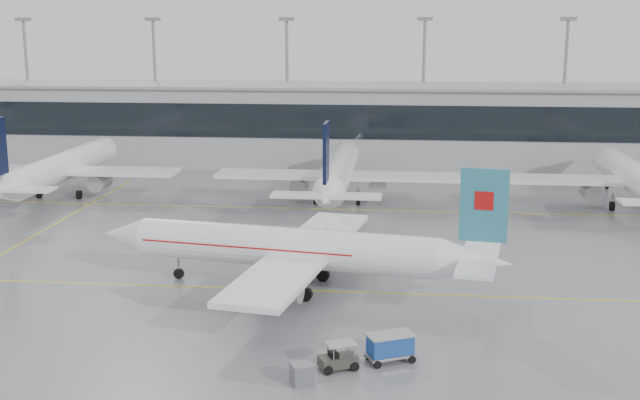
# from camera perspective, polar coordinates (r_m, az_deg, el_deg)

# --- Properties ---
(ground) EXTENTS (320.00, 320.00, 0.00)m
(ground) POSITION_cam_1_polar(r_m,az_deg,el_deg) (66.02, -1.05, -6.45)
(ground) COLOR gray
(ground) RESTS_ON ground
(taxi_line_main) EXTENTS (120.00, 0.25, 0.01)m
(taxi_line_main) POSITION_cam_1_polar(r_m,az_deg,el_deg) (66.02, -1.05, -6.45)
(taxi_line_main) COLOR yellow
(taxi_line_main) RESTS_ON ground
(taxi_line_north) EXTENTS (120.00, 0.25, 0.01)m
(taxi_line_north) POSITION_cam_1_polar(r_m,az_deg,el_deg) (94.79, 1.09, -0.65)
(taxi_line_north) COLOR yellow
(taxi_line_north) RESTS_ON ground
(taxi_line_cross) EXTENTS (0.25, 60.00, 0.01)m
(taxi_line_cross) POSITION_cam_1_polar(r_m,az_deg,el_deg) (88.28, -19.57, -2.34)
(taxi_line_cross) COLOR yellow
(taxi_line_cross) RESTS_ON ground
(terminal) EXTENTS (180.00, 15.00, 12.00)m
(terminal) POSITION_cam_1_polar(r_m,az_deg,el_deg) (125.24, 2.30, 5.29)
(terminal) COLOR #9E9EA1
(terminal) RESTS_ON ground
(terminal_glass) EXTENTS (180.00, 0.20, 5.00)m
(terminal_glass) POSITION_cam_1_polar(r_m,az_deg,el_deg) (117.58, 2.08, 5.57)
(terminal_glass) COLOR black
(terminal_glass) RESTS_ON ground
(terminal_roof) EXTENTS (182.00, 16.00, 0.40)m
(terminal_roof) POSITION_cam_1_polar(r_m,az_deg,el_deg) (124.64, 2.32, 8.12)
(terminal_roof) COLOR gray
(terminal_roof) RESTS_ON ground
(light_masts) EXTENTS (156.40, 1.00, 22.60)m
(light_masts) POSITION_cam_1_polar(r_m,az_deg,el_deg) (130.54, 2.49, 8.81)
(light_masts) COLOR gray
(light_masts) RESTS_ON ground
(air_canada_jet) EXTENTS (34.86, 27.76, 10.79)m
(air_canada_jet) POSITION_cam_1_polar(r_m,az_deg,el_deg) (65.28, -1.40, -3.55)
(air_canada_jet) COLOR white
(air_canada_jet) RESTS_ON ground
(parked_jet_b) EXTENTS (29.64, 36.96, 11.72)m
(parked_jet_b) POSITION_cam_1_polar(r_m,az_deg,el_deg) (106.21, -17.92, 2.19)
(parked_jet_b) COLOR white
(parked_jet_b) RESTS_ON ground
(parked_jet_c) EXTENTS (29.64, 36.96, 11.72)m
(parked_jet_c) POSITION_cam_1_polar(r_m,az_deg,el_deg) (97.64, 1.27, 1.95)
(parked_jet_c) COLOR white
(parked_jet_c) RESTS_ON ground
(parked_jet_d) EXTENTS (29.64, 36.96, 11.72)m
(parked_jet_d) POSITION_cam_1_polar(r_m,az_deg,el_deg) (101.18, 21.45, 1.46)
(parked_jet_d) COLOR white
(parked_jet_d) RESTS_ON ground
(baggage_tug) EXTENTS (3.53, 2.33, 1.72)m
(baggage_tug) POSITION_cam_1_polar(r_m,az_deg,el_deg) (51.46, 1.29, -11.31)
(baggage_tug) COLOR #32382E
(baggage_tug) RESTS_ON ground
(baggage_cart) EXTENTS (3.42, 2.77, 1.86)m
(baggage_cart) POSITION_cam_1_polar(r_m,az_deg,el_deg) (52.56, 5.02, -10.26)
(baggage_cart) COLOR gray
(baggage_cart) RESTS_ON ground
(gse_unit) EXTENTS (1.67, 1.63, 1.28)m
(gse_unit) POSITION_cam_1_polar(r_m,az_deg,el_deg) (49.52, -1.29, -12.25)
(gse_unit) COLOR slate
(gse_unit) RESTS_ON ground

